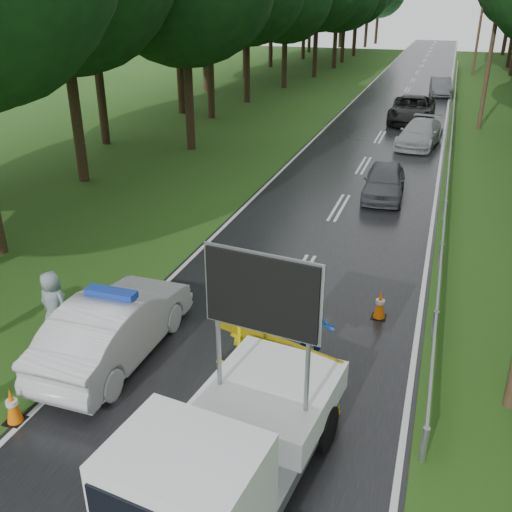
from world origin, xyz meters
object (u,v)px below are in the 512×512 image
at_px(queue_car_first, 384,181).
at_px(queue_car_third, 412,110).
at_px(barrier, 275,349).
at_px(police_sedan, 115,327).
at_px(queue_car_second, 420,134).
at_px(civilian, 314,331).
at_px(queue_car_fourth, 441,87).
at_px(work_truck, 227,453).
at_px(officer, 243,320).

xyz_separation_m(queue_car_first, queue_car_third, (-0.09, 14.86, 0.14)).
bearing_deg(barrier, police_sedan, -162.93).
bearing_deg(queue_car_third, queue_car_second, -82.10).
bearing_deg(civilian, queue_car_fourth, 72.11).
bearing_deg(queue_car_first, queue_car_third, 87.64).
distance_m(work_truck, queue_car_third, 30.49).
bearing_deg(officer, queue_car_first, -142.50).
distance_m(police_sedan, officer, 2.74).
height_order(civilian, queue_car_fourth, civilian).
bearing_deg(queue_car_third, officer, -93.43).
distance_m(barrier, queue_car_third, 27.54).
xyz_separation_m(civilian, queue_car_fourth, (1.28, 37.64, -0.17)).
distance_m(civilian, queue_car_fourth, 37.66).
relative_size(queue_car_third, queue_car_fourth, 1.35).
relative_size(police_sedan, officer, 2.56).
height_order(barrier, queue_car_third, queue_car_third).
bearing_deg(officer, queue_car_fourth, -139.02).
xyz_separation_m(queue_car_first, queue_car_second, (0.76, 8.86, 0.01)).
bearing_deg(queue_car_fourth, officer, -99.59).
xyz_separation_m(police_sedan, officer, (2.58, 0.91, 0.13)).
relative_size(queue_car_first, queue_car_third, 0.67).
bearing_deg(work_truck, police_sedan, 148.50).
distance_m(civilian, queue_car_first, 11.68).
bearing_deg(civilian, queue_car_first, 73.74).
bearing_deg(police_sedan, queue_car_fourth, -97.70).
xyz_separation_m(police_sedan, queue_car_fourth, (5.40, 38.64, -0.06)).
distance_m(queue_car_first, queue_car_fourth, 25.99).
xyz_separation_m(barrier, queue_car_second, (1.39, 21.53, -0.26)).
height_order(police_sedan, queue_car_fourth, police_sedan).
relative_size(work_truck, queue_car_first, 1.30).
relative_size(police_sedan, civilian, 2.61).
relative_size(queue_car_first, queue_car_second, 0.83).
distance_m(work_truck, barrier, 2.96).
xyz_separation_m(civilian, queue_car_third, (-0.02, 26.54, -0.08)).
bearing_deg(work_truck, barrier, 99.86).
bearing_deg(queue_car_fourth, queue_car_third, -102.03).
relative_size(police_sedan, queue_car_third, 0.80).
bearing_deg(police_sedan, queue_car_first, -107.99).
distance_m(queue_car_first, queue_car_second, 8.89).
bearing_deg(barrier, queue_car_third, 105.81).
distance_m(civilian, queue_car_third, 26.54).
distance_m(officer, queue_car_second, 20.77).
bearing_deg(queue_car_first, police_sedan, -110.96).
height_order(barrier, civilian, civilian).
relative_size(officer, queue_car_first, 0.46).
relative_size(police_sedan, work_truck, 0.92).
height_order(civilian, queue_car_first, civilian).
height_order(work_truck, barrier, work_truck).
distance_m(queue_car_second, queue_car_fourth, 17.10).
height_order(work_truck, officer, work_truck).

